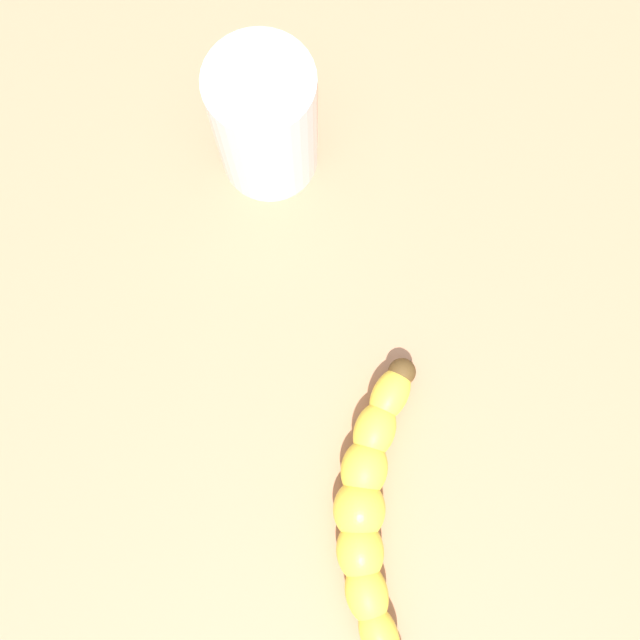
% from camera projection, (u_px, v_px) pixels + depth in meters
% --- Properties ---
extents(wooden_tabletop, '(1.20, 1.20, 0.03)m').
position_uv_depth(wooden_tabletop, '(339.00, 368.00, 0.58)').
color(wooden_tabletop, '#AC7655').
rests_on(wooden_tabletop, ground).
extents(banana, '(0.06, 0.22, 0.04)m').
position_uv_depth(banana, '(370.00, 510.00, 0.53)').
color(banana, yellow).
rests_on(banana, wooden_tabletop).
extents(smoothie_glass, '(0.08, 0.08, 0.12)m').
position_uv_depth(smoothie_glass, '(265.00, 123.00, 0.54)').
color(smoothie_glass, silver).
rests_on(smoothie_glass, wooden_tabletop).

